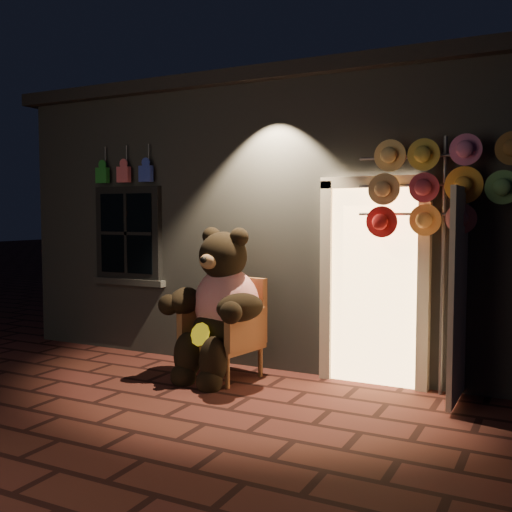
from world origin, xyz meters
The scene contains 5 objects.
ground centered at (0.00, 0.00, 0.00)m, with size 60.00×60.00×0.00m, color #4C201D.
shop_building centered at (0.00, 3.99, 1.74)m, with size 7.30×5.95×3.51m.
wicker_armchair centered at (-0.17, 1.01, 0.54)m, with size 0.85×0.79×1.09m.
teddy_bear centered at (-0.19, 0.87, 0.79)m, with size 1.22×1.04×1.71m.
hat_rack centered at (2.01, 1.28, 2.08)m, with size 1.59×0.22×2.58m.
Camera 1 is at (3.09, -4.68, 1.80)m, focal length 42.00 mm.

